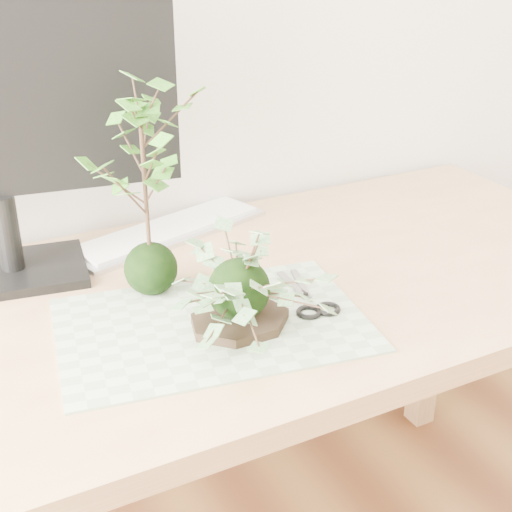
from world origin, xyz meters
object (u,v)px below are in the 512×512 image
(ivy_kokedama, at_px, (239,262))
(keyboard, at_px, (168,231))
(desk, at_px, (225,335))
(maple_kokedama, at_px, (142,142))

(ivy_kokedama, xyz_separation_m, keyboard, (0.03, 0.38, -0.10))
(desk, distance_m, ivy_kokedama, 0.23)
(desk, relative_size, ivy_kokedama, 4.89)
(desk, xyz_separation_m, maple_kokedama, (-0.11, 0.05, 0.35))
(desk, height_order, keyboard, keyboard)
(ivy_kokedama, relative_size, maple_kokedama, 0.89)
(ivy_kokedama, height_order, keyboard, ivy_kokedama)
(ivy_kokedama, distance_m, maple_kokedama, 0.24)
(desk, bearing_deg, maple_kokedama, 154.76)
(maple_kokedama, bearing_deg, ivy_kokedama, -64.60)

